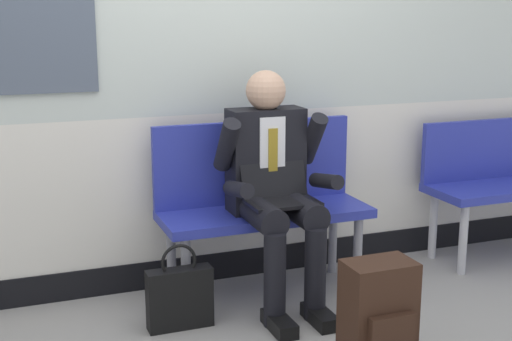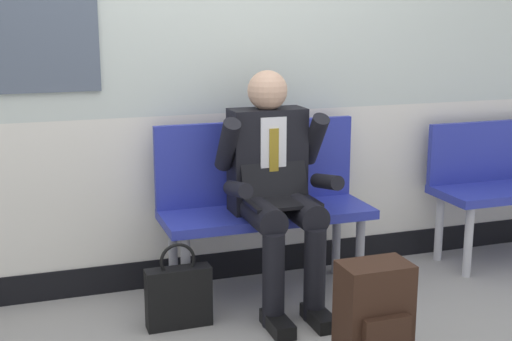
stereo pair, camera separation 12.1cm
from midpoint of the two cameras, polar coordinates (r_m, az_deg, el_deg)
ground_plane at (r=3.50m, az=0.21°, el=-13.04°), size 18.00×18.00×0.00m
station_wall at (r=3.90m, az=-3.80°, el=12.63°), size 6.79×0.16×3.05m
bench_with_person at (r=3.85m, az=1.42°, el=-2.02°), size 1.14×0.42×0.94m
bench_empty at (r=4.67m, az=20.74°, el=-0.58°), size 1.06×0.42×0.86m
person_seated at (r=3.64m, az=2.53°, el=-1.08°), size 0.57×0.70×1.23m
backpack at (r=3.13m, az=10.68°, el=-11.75°), size 0.30×0.23×0.49m
handbag at (r=3.52m, az=-5.30°, el=-10.07°), size 0.32×0.10×0.43m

